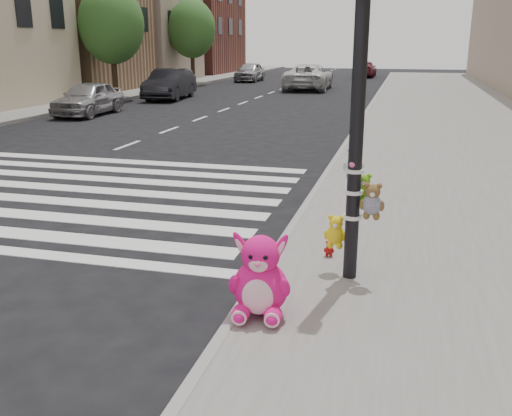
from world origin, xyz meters
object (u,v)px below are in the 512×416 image
(car_dark_far, at_px, (170,84))
(red_teddy, at_px, (329,249))
(signal_pole, at_px, (357,144))
(car_silver_far, at_px, (88,98))
(car_white_near, at_px, (309,77))
(pink_bunny, at_px, (260,281))

(car_dark_far, bearing_deg, red_teddy, -67.72)
(signal_pole, xyz_separation_m, car_silver_far, (-11.81, 14.15, -1.08))
(red_teddy, relative_size, car_silver_far, 0.05)
(red_teddy, height_order, car_dark_far, car_dark_far)
(red_teddy, relative_size, car_white_near, 0.04)
(car_silver_far, bearing_deg, signal_pole, -52.55)
(signal_pole, relative_size, car_dark_far, 0.87)
(car_white_near, bearing_deg, signal_pole, 98.97)
(red_teddy, xyz_separation_m, car_silver_far, (-11.47, 13.56, 0.42))
(pink_bunny, bearing_deg, car_dark_far, 108.73)
(pink_bunny, relative_size, car_silver_far, 0.23)
(car_silver_far, relative_size, car_dark_far, 0.85)
(car_dark_far, xyz_separation_m, car_white_near, (5.86, 7.62, 0.01))
(car_silver_far, bearing_deg, red_teddy, -52.18)
(red_teddy, relative_size, car_dark_far, 0.05)
(signal_pole, height_order, car_dark_far, signal_pole)
(car_silver_far, bearing_deg, car_white_near, 63.72)
(car_silver_far, bearing_deg, pink_bunny, -56.84)
(red_teddy, distance_m, car_white_near, 28.55)
(signal_pole, bearing_deg, red_teddy, 120.04)
(car_white_near, bearing_deg, pink_bunny, 97.03)
(signal_pole, distance_m, pink_bunny, 1.93)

